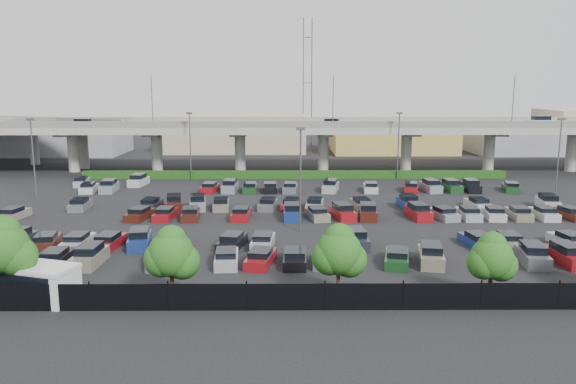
{
  "coord_description": "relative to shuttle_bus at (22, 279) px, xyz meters",
  "views": [
    {
      "loc": [
        -1.6,
        -61.95,
        14.12
      ],
      "look_at": [
        -1.14,
        2.45,
        2.0
      ],
      "focal_mm": 35.0,
      "sensor_mm": 36.0,
      "label": 1
    }
  ],
  "objects": [
    {
      "name": "ground",
      "position": [
        19.26,
        25.81,
        -1.35
      ],
      "size": [
        280.0,
        280.0,
        0.0
      ],
      "primitive_type": "plane",
      "color": "black"
    },
    {
      "name": "overpass",
      "position": [
        19.09,
        57.77,
        5.62
      ],
      "size": [
        150.0,
        13.0,
        15.8
      ],
      "color": "gray",
      "rests_on": "ground"
    },
    {
      "name": "on_ramp",
      "position": [
        -32.84,
        68.85,
        5.5
      ],
      "size": [
        50.93,
        30.13,
        8.8
      ],
      "color": "gray",
      "rests_on": "ground"
    },
    {
      "name": "hedge",
      "position": [
        19.26,
        50.81,
        -0.8
      ],
      "size": [
        66.0,
        1.6,
        1.1
      ],
      "primitive_type": "cube",
      "color": "#184012",
      "rests_on": "ground"
    },
    {
      "name": "fence",
      "position": [
        19.21,
        -2.19,
        -0.45
      ],
      "size": [
        70.0,
        0.1,
        2.0
      ],
      "color": "black",
      "rests_on": "ground"
    },
    {
      "name": "tree_row",
      "position": [
        19.97,
        -0.72,
        2.17
      ],
      "size": [
        65.07,
        3.66,
        5.94
      ],
      "color": "#332316",
      "rests_on": "ground"
    },
    {
      "name": "shuttle_bus",
      "position": [
        0.0,
        0.0,
        0.0
      ],
      "size": [
        8.16,
        4.89,
        2.48
      ],
      "color": "silver",
      "rests_on": "ground"
    },
    {
      "name": "parked_cars",
      "position": [
        19.79,
        21.91,
        -0.73
      ],
      "size": [
        63.2,
        41.69,
        1.67
      ],
      "color": "maroon",
      "rests_on": "ground"
    },
    {
      "name": "light_poles",
      "position": [
        15.14,
        27.81,
        4.89
      ],
      "size": [
        66.9,
        48.38,
        10.3
      ],
      "color": "#505055",
      "rests_on": "ground"
    },
    {
      "name": "distant_buildings",
      "position": [
        31.64,
        87.62,
        2.39
      ],
      "size": [
        138.0,
        24.0,
        9.0
      ],
      "color": "gray",
      "rests_on": "ground"
    },
    {
      "name": "comm_tower",
      "position": [
        23.26,
        99.81,
        14.26
      ],
      "size": [
        2.4,
        2.4,
        30.0
      ],
      "color": "#505055",
      "rests_on": "ground"
    }
  ]
}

